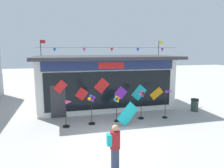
{
  "coord_description": "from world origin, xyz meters",
  "views": [
    {
      "loc": [
        -2.33,
        -9.15,
        4.1
      ],
      "look_at": [
        0.75,
        3.27,
        1.98
      ],
      "focal_mm": 33.1,
      "sensor_mm": 36.0,
      "label": 1
    }
  ],
  "objects_px": {
    "trash_bin": "(195,105)",
    "kite_shop_building": "(104,80)",
    "wind_spinner_right": "(168,99)",
    "person_near_camera": "(115,148)",
    "wind_spinner_left": "(92,104)",
    "wind_spinner_center_left": "(117,103)",
    "display_kite_on_ground": "(128,114)",
    "wind_spinner_center_right": "(142,100)",
    "wind_spinner_far_left": "(68,110)"
  },
  "relations": [
    {
      "from": "wind_spinner_left",
      "to": "trash_bin",
      "type": "distance_m",
      "value": 7.21
    },
    {
      "from": "trash_bin",
      "to": "kite_shop_building",
      "type": "bearing_deg",
      "value": 151.74
    },
    {
      "from": "person_near_camera",
      "to": "wind_spinner_left",
      "type": "bearing_deg",
      "value": 5.81
    },
    {
      "from": "wind_spinner_center_right",
      "to": "trash_bin",
      "type": "xyz_separation_m",
      "value": [
        4.11,
        0.65,
        -0.76
      ]
    },
    {
      "from": "wind_spinner_center_left",
      "to": "person_near_camera",
      "type": "height_order",
      "value": "person_near_camera"
    },
    {
      "from": "wind_spinner_left",
      "to": "display_kite_on_ground",
      "type": "xyz_separation_m",
      "value": [
        1.87,
        -0.66,
        -0.48
      ]
    },
    {
      "from": "kite_shop_building",
      "to": "wind_spinner_right",
      "type": "bearing_deg",
      "value": -51.0
    },
    {
      "from": "wind_spinner_right",
      "to": "trash_bin",
      "type": "distance_m",
      "value": 2.73
    },
    {
      "from": "wind_spinner_center_left",
      "to": "display_kite_on_ground",
      "type": "distance_m",
      "value": 0.98
    },
    {
      "from": "kite_shop_building",
      "to": "wind_spinner_far_left",
      "type": "bearing_deg",
      "value": -125.33
    },
    {
      "from": "wind_spinner_center_right",
      "to": "wind_spinner_right",
      "type": "height_order",
      "value": "wind_spinner_center_right"
    },
    {
      "from": "wind_spinner_left",
      "to": "person_near_camera",
      "type": "relative_size",
      "value": 1.02
    },
    {
      "from": "trash_bin",
      "to": "wind_spinner_right",
      "type": "bearing_deg",
      "value": -161.53
    },
    {
      "from": "kite_shop_building",
      "to": "wind_spinner_center_left",
      "type": "height_order",
      "value": "kite_shop_building"
    },
    {
      "from": "wind_spinner_far_left",
      "to": "display_kite_on_ground",
      "type": "xyz_separation_m",
      "value": [
        3.15,
        -0.6,
        -0.3
      ]
    },
    {
      "from": "wind_spinner_far_left",
      "to": "trash_bin",
      "type": "relative_size",
      "value": 1.79
    },
    {
      "from": "wind_spinner_far_left",
      "to": "trash_bin",
      "type": "height_order",
      "value": "wind_spinner_far_left"
    },
    {
      "from": "wind_spinner_right",
      "to": "trash_bin",
      "type": "bearing_deg",
      "value": 18.47
    },
    {
      "from": "wind_spinner_center_left",
      "to": "trash_bin",
      "type": "bearing_deg",
      "value": 7.71
    },
    {
      "from": "wind_spinner_center_left",
      "to": "display_kite_on_ground",
      "type": "bearing_deg",
      "value": -60.97
    },
    {
      "from": "wind_spinner_center_right",
      "to": "display_kite_on_ground",
      "type": "xyz_separation_m",
      "value": [
        -1.14,
        -0.87,
        -0.52
      ]
    },
    {
      "from": "wind_spinner_center_left",
      "to": "person_near_camera",
      "type": "relative_size",
      "value": 0.93
    },
    {
      "from": "kite_shop_building",
      "to": "wind_spinner_center_right",
      "type": "distance_m",
      "value": 4.03
    },
    {
      "from": "wind_spinner_left",
      "to": "person_near_camera",
      "type": "distance_m",
      "value": 4.72
    },
    {
      "from": "trash_bin",
      "to": "display_kite_on_ground",
      "type": "distance_m",
      "value": 5.47
    },
    {
      "from": "wind_spinner_center_right",
      "to": "display_kite_on_ground",
      "type": "distance_m",
      "value": 1.53
    },
    {
      "from": "wind_spinner_far_left",
      "to": "person_near_camera",
      "type": "bearing_deg",
      "value": -73.72
    },
    {
      "from": "wind_spinner_center_left",
      "to": "wind_spinner_center_right",
      "type": "bearing_deg",
      "value": 4.19
    },
    {
      "from": "display_kite_on_ground",
      "to": "wind_spinner_center_left",
      "type": "bearing_deg",
      "value": 119.03
    },
    {
      "from": "kite_shop_building",
      "to": "wind_spinner_left",
      "type": "bearing_deg",
      "value": -111.28
    },
    {
      "from": "display_kite_on_ground",
      "to": "kite_shop_building",
      "type": "bearing_deg",
      "value": 94.58
    },
    {
      "from": "person_near_camera",
      "to": "trash_bin",
      "type": "height_order",
      "value": "person_near_camera"
    },
    {
      "from": "kite_shop_building",
      "to": "wind_spinner_far_left",
      "type": "distance_m",
      "value": 4.91
    },
    {
      "from": "wind_spinner_far_left",
      "to": "display_kite_on_ground",
      "type": "height_order",
      "value": "wind_spinner_far_left"
    },
    {
      "from": "wind_spinner_center_left",
      "to": "trash_bin",
      "type": "relative_size",
      "value": 1.87
    },
    {
      "from": "kite_shop_building",
      "to": "wind_spinner_right",
      "type": "relative_size",
      "value": 5.55
    },
    {
      "from": "wind_spinner_right",
      "to": "wind_spinner_center_right",
      "type": "bearing_deg",
      "value": 173.57
    },
    {
      "from": "wind_spinner_far_left",
      "to": "trash_bin",
      "type": "distance_m",
      "value": 8.47
    },
    {
      "from": "kite_shop_building",
      "to": "wind_spinner_center_right",
      "type": "height_order",
      "value": "kite_shop_building"
    },
    {
      "from": "wind_spinner_right",
      "to": "person_near_camera",
      "type": "distance_m",
      "value": 6.58
    },
    {
      "from": "kite_shop_building",
      "to": "display_kite_on_ground",
      "type": "height_order",
      "value": "kite_shop_building"
    },
    {
      "from": "kite_shop_building",
      "to": "wind_spinner_left",
      "type": "distance_m",
      "value": 4.22
    },
    {
      "from": "wind_spinner_left",
      "to": "wind_spinner_right",
      "type": "distance_m",
      "value": 4.63
    },
    {
      "from": "wind_spinner_far_left",
      "to": "person_near_camera",
      "type": "xyz_separation_m",
      "value": [
        1.36,
        -4.65,
        -0.07
      ]
    },
    {
      "from": "wind_spinner_far_left",
      "to": "wind_spinner_right",
      "type": "relative_size",
      "value": 0.87
    },
    {
      "from": "wind_spinner_center_left",
      "to": "display_kite_on_ground",
      "type": "height_order",
      "value": "wind_spinner_center_left"
    },
    {
      "from": "wind_spinner_center_left",
      "to": "display_kite_on_ground",
      "type": "relative_size",
      "value": 1.28
    },
    {
      "from": "person_near_camera",
      "to": "display_kite_on_ground",
      "type": "bearing_deg",
      "value": -19.02
    },
    {
      "from": "wind_spinner_center_left",
      "to": "wind_spinner_right",
      "type": "distance_m",
      "value": 3.17
    },
    {
      "from": "wind_spinner_left",
      "to": "person_near_camera",
      "type": "bearing_deg",
      "value": -89.06
    }
  ]
}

